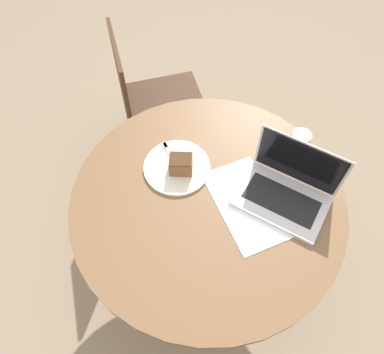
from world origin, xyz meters
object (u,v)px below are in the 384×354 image
(plate, at_px, (177,167))
(chair, at_px, (152,105))
(coffee_glass, at_px, (299,142))
(laptop, at_px, (286,190))

(plate, bearing_deg, chair, 142.72)
(chair, height_order, coffee_glass, chair)
(plate, distance_m, laptop, 0.42)
(plate, height_order, coffee_glass, coffee_glass)
(chair, distance_m, coffee_glass, 0.87)
(chair, relative_size, plate, 3.40)
(coffee_glass, bearing_deg, plate, -130.79)
(laptop, bearing_deg, chair, -22.25)
(plate, bearing_deg, laptop, 20.70)
(chair, bearing_deg, laptop, 22.06)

